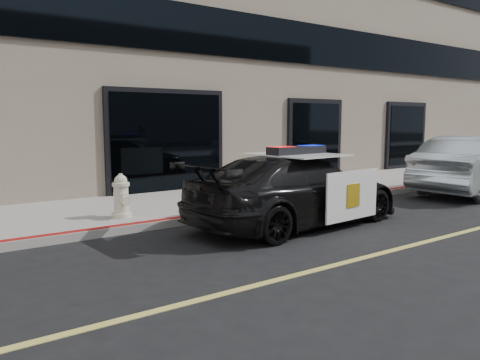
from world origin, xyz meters
TOP-DOWN VIEW (x-y plane):
  - ground at (0.00, 0.00)m, footprint 120.00×120.00m
  - sidewalk_n at (0.00, 5.25)m, footprint 60.00×3.50m
  - building_n at (0.00, 10.50)m, footprint 60.00×7.00m
  - police_car at (-0.59, 2.25)m, footprint 2.62×5.03m
  - silver_sedan at (6.20, 2.26)m, footprint 2.60×5.19m
  - fire_hydrant at (-3.37, 4.26)m, footprint 0.39×0.54m

SIDE VIEW (x-z plane):
  - ground at x=0.00m, z-range 0.00..0.00m
  - sidewalk_n at x=0.00m, z-range 0.00..0.15m
  - fire_hydrant at x=-3.37m, z-range 0.12..0.99m
  - police_car at x=-0.59m, z-range -0.08..1.47m
  - silver_sedan at x=6.20m, z-range 0.00..1.61m
  - building_n at x=0.00m, z-range 0.00..12.00m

